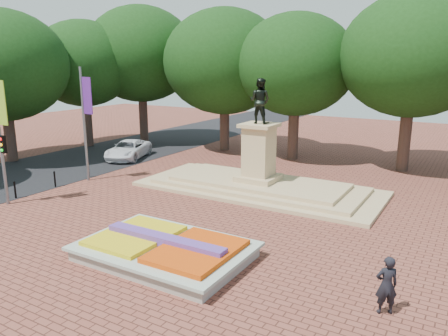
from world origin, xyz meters
name	(u,v)px	position (x,y,z in m)	size (l,w,h in m)	color
ground	(176,236)	(0.00, 0.00, 0.00)	(90.00, 90.00, 0.00)	brown
asphalt_street	(45,169)	(-15.00, 5.00, 0.01)	(9.00, 90.00, 0.02)	black
flower_bed	(165,249)	(1.03, -2.00, 0.38)	(6.30, 4.30, 0.91)	gray
monument	(258,175)	(0.00, 8.00, 0.88)	(14.00, 6.00, 6.40)	tan
tree_row_back	(351,71)	(2.33, 18.00, 6.67)	(44.80, 8.80, 10.43)	#39271F
van	(128,150)	(-12.46, 10.64, 0.69)	(2.30, 4.98, 1.38)	silver
pedestrian	(386,285)	(8.90, -1.63, 0.90)	(0.66, 0.43, 1.81)	black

